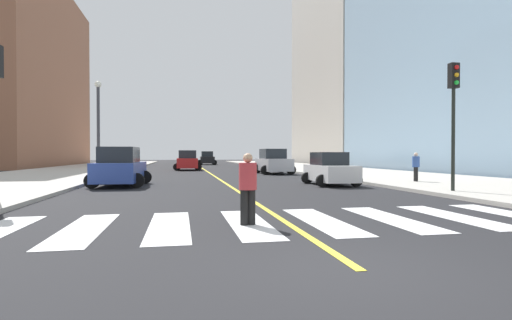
% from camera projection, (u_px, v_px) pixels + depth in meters
% --- Properties ---
extents(ground_plane, '(220.00, 220.00, 0.00)m').
position_uv_depth(ground_plane, '(362.00, 271.00, 5.43)').
color(ground_plane, black).
extents(sidewalk_kerb_east, '(10.00, 120.00, 0.15)m').
position_uv_depth(sidewalk_kerb_east, '(395.00, 176.00, 27.37)').
color(sidewalk_kerb_east, '#B2ADA3').
rests_on(sidewalk_kerb_east, ground).
extents(sidewalk_kerb_west, '(10.00, 120.00, 0.15)m').
position_uv_depth(sidewalk_kerb_west, '(9.00, 181.00, 22.78)').
color(sidewalk_kerb_west, '#B2ADA3').
rests_on(sidewalk_kerb_west, ground).
extents(crosswalk_paint, '(13.50, 4.00, 0.01)m').
position_uv_depth(crosswalk_paint, '(286.00, 222.00, 9.36)').
color(crosswalk_paint, silver).
rests_on(crosswalk_paint, ground).
extents(lane_divider_paint, '(0.16, 80.00, 0.01)m').
position_uv_depth(lane_divider_paint, '(203.00, 168.00, 44.71)').
color(lane_divider_paint, yellow).
rests_on(lane_divider_paint, ground).
extents(parking_garage_concrete, '(18.00, 24.00, 31.63)m').
position_uv_depth(parking_garage_concrete, '(365.00, 68.00, 64.54)').
color(parking_garage_concrete, '#B2ADA3').
rests_on(parking_garage_concrete, ground).
extents(low_rise_brick_west, '(16.00, 32.00, 25.00)m').
position_uv_depth(low_rise_brick_west, '(0.00, 73.00, 52.97)').
color(low_rise_brick_west, '#925B41').
rests_on(low_rise_brick_west, ground).
extents(car_black_nearest, '(2.93, 4.64, 2.06)m').
position_uv_depth(car_black_nearest, '(207.00, 158.00, 61.04)').
color(car_black_nearest, black).
rests_on(car_black_nearest, ground).
extents(car_white_second, '(2.41, 3.85, 1.72)m').
position_uv_depth(car_white_second, '(330.00, 170.00, 20.71)').
color(car_white_second, silver).
rests_on(car_white_second, ground).
extents(car_blue_third, '(2.91, 4.52, 1.98)m').
position_uv_depth(car_blue_third, '(120.00, 168.00, 19.96)').
color(car_blue_third, '#2D479E').
rests_on(car_blue_third, ground).
extents(car_red_fourth, '(2.89, 4.54, 2.00)m').
position_uv_depth(car_red_fourth, '(188.00, 161.00, 39.91)').
color(car_red_fourth, red).
rests_on(car_red_fourth, ground).
extents(car_silver_fifth, '(2.99, 4.68, 2.06)m').
position_uv_depth(car_silver_fifth, '(273.00, 162.00, 32.61)').
color(car_silver_fifth, '#B7B7BC').
rests_on(car_silver_fifth, ground).
extents(traffic_light_near_corner, '(0.36, 0.41, 5.11)m').
position_uv_depth(traffic_light_near_corner, '(454.00, 102.00, 15.76)').
color(traffic_light_near_corner, black).
rests_on(traffic_light_near_corner, sidewalk_kerb_east).
extents(pedestrian_crossing, '(0.41, 0.41, 1.64)m').
position_uv_depth(pedestrian_crossing, '(248.00, 186.00, 8.96)').
color(pedestrian_crossing, black).
rests_on(pedestrian_crossing, ground).
extents(pedestrian_waiting_east, '(0.39, 0.39, 1.56)m').
position_uv_depth(pedestrian_waiting_east, '(416.00, 165.00, 21.29)').
color(pedestrian_waiting_east, black).
rests_on(pedestrian_waiting_east, sidewalk_kerb_east).
extents(street_lamp, '(0.44, 0.44, 6.38)m').
position_uv_depth(street_lamp, '(98.00, 119.00, 26.49)').
color(street_lamp, '#38383D').
rests_on(street_lamp, sidewalk_kerb_west).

